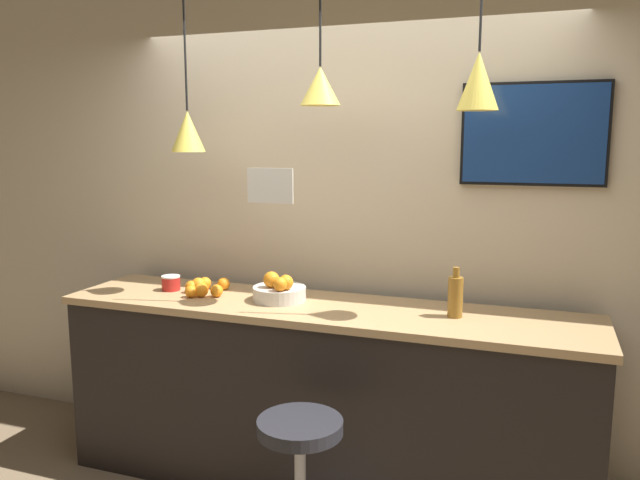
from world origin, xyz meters
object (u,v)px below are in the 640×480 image
at_px(juice_bottle, 455,296).
at_px(spread_jar, 171,283).
at_px(bar_stool, 300,469).
at_px(fruit_bowl, 279,291).
at_px(mounted_tv, 533,134).

height_order(juice_bottle, spread_jar, juice_bottle).
bearing_deg(bar_stool, spread_jar, 148.05).
distance_m(fruit_bowl, juice_bottle, 0.94).
relative_size(fruit_bowl, juice_bottle, 1.16).
distance_m(bar_stool, fruit_bowl, 0.98).
bearing_deg(bar_stool, juice_bottle, 49.94).
distance_m(juice_bottle, spread_jar, 1.63).
distance_m(fruit_bowl, mounted_tv, 1.55).
bearing_deg(fruit_bowl, mounted_tv, 15.90).
xyz_separation_m(bar_stool, fruit_bowl, (-0.38, 0.65, 0.62)).
distance_m(juice_bottle, mounted_tv, 0.91).
bearing_deg(spread_jar, bar_stool, -31.95).
distance_m(bar_stool, mounted_tv, 1.98).
bearing_deg(juice_bottle, bar_stool, -130.06).
bearing_deg(juice_bottle, fruit_bowl, -179.33).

